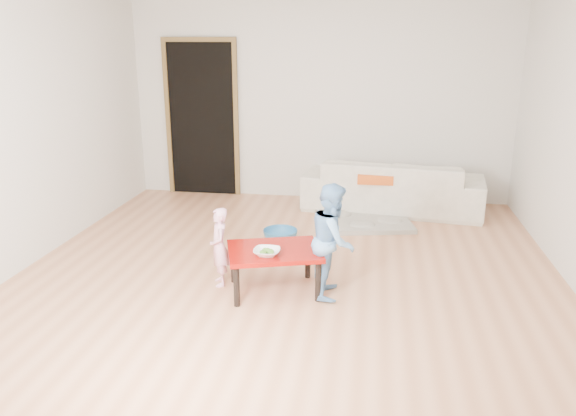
% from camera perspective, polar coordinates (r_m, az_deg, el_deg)
% --- Properties ---
extents(floor, '(5.00, 5.00, 0.01)m').
position_cam_1_polar(floor, '(5.41, 0.33, -5.99)').
color(floor, '#BD7B51').
rests_on(floor, ground).
extents(back_wall, '(5.00, 0.02, 2.60)m').
position_cam_1_polar(back_wall, '(7.50, 3.22, 10.76)').
color(back_wall, silver).
rests_on(back_wall, floor).
extents(left_wall, '(0.02, 5.00, 2.60)m').
position_cam_1_polar(left_wall, '(5.95, -24.45, 7.65)').
color(left_wall, silver).
rests_on(left_wall, floor).
extents(doorway, '(1.02, 0.08, 2.11)m').
position_cam_1_polar(doorway, '(7.84, -8.68, 8.83)').
color(doorway, brown).
rests_on(doorway, back_wall).
extents(sofa, '(2.29, 1.12, 0.64)m').
position_cam_1_polar(sofa, '(7.20, 10.58, 2.32)').
color(sofa, white).
rests_on(sofa, floor).
extents(cushion, '(0.43, 0.38, 0.11)m').
position_cam_1_polar(cushion, '(6.91, 8.86, 3.14)').
color(cushion, '#DF5918').
rests_on(cushion, sofa).
extents(red_table, '(0.91, 0.78, 0.39)m').
position_cam_1_polar(red_table, '(4.84, -1.41, -6.33)').
color(red_table, maroon).
rests_on(red_table, floor).
extents(bowl, '(0.22, 0.22, 0.05)m').
position_cam_1_polar(bowl, '(4.63, -2.16, -4.51)').
color(bowl, white).
rests_on(bowl, red_table).
extents(broccoli, '(0.12, 0.12, 0.06)m').
position_cam_1_polar(broccoli, '(4.63, -2.16, -4.49)').
color(broccoli, '#2D5919').
rests_on(broccoli, red_table).
extents(child_pink, '(0.25, 0.30, 0.70)m').
position_cam_1_polar(child_pink, '(4.95, -6.99, -3.94)').
color(child_pink, pink).
rests_on(child_pink, floor).
extents(child_blue, '(0.37, 0.48, 0.97)m').
position_cam_1_polar(child_blue, '(4.70, 4.61, -3.27)').
color(child_blue, '#69A4F5').
rests_on(child_blue, floor).
extents(basin, '(0.37, 0.37, 0.12)m').
position_cam_1_polar(basin, '(6.08, -0.79, -2.75)').
color(basin, teal).
rests_on(basin, floor).
extents(blanket, '(1.23, 1.09, 0.05)m').
position_cam_1_polar(blanket, '(6.71, 7.64, -1.28)').
color(blanket, '#A1A08E').
rests_on(blanket, floor).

